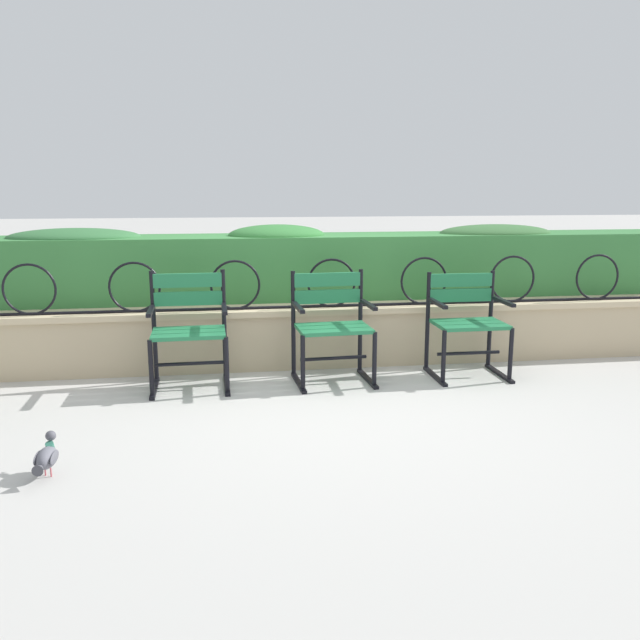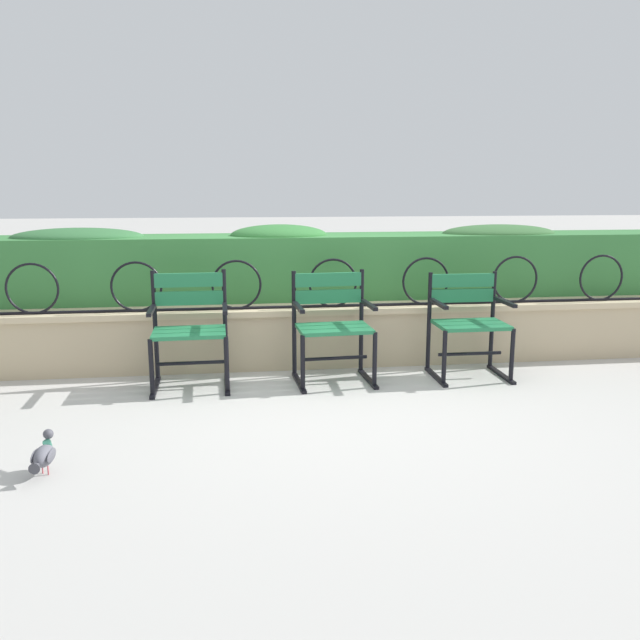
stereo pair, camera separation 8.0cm
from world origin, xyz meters
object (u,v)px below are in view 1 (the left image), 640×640
at_px(park_chair_centre, 332,323).
at_px(pigeon_near_chairs, 46,457).
at_px(park_chair_right, 466,320).
at_px(park_chair_left, 189,327).

height_order(park_chair_centre, pigeon_near_chairs, park_chair_centre).
distance_m(park_chair_centre, pigeon_near_chairs, 2.41).
xyz_separation_m(park_chair_centre, park_chair_right, (1.13, -0.00, -0.01)).
bearing_deg(park_chair_left, park_chair_right, -0.25).
height_order(park_chair_centre, park_chair_right, park_chair_centre).
distance_m(park_chair_right, pigeon_near_chairs, 3.34).
bearing_deg(pigeon_near_chairs, park_chair_left, 66.13).
height_order(park_chair_left, park_chair_centre, park_chair_left).
distance_m(park_chair_left, pigeon_near_chairs, 1.74).
bearing_deg(park_chair_right, park_chair_centre, 179.79).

